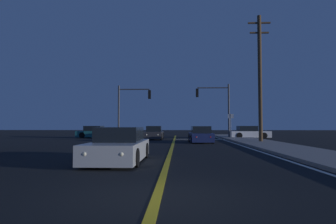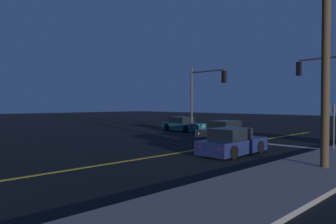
{
  "view_description": "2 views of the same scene",
  "coord_description": "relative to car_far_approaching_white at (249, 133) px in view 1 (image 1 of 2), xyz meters",
  "views": [
    {
      "loc": [
        0.44,
        -5.86,
        1.42
      ],
      "look_at": [
        -0.55,
        21.01,
        2.63
      ],
      "focal_mm": 31.46,
      "sensor_mm": 36.0,
      "label": 1
    },
    {
      "loc": [
        11.19,
        5.22,
        2.53
      ],
      "look_at": [
        -1.2,
        17.31,
        2.11
      ],
      "focal_mm": 33.17,
      "sensor_mm": 36.0,
      "label": 2
    }
  ],
  "objects": [
    {
      "name": "ground_plane",
      "position": [
        -8.05,
        -26.45,
        -0.58
      ],
      "size": [
        160.0,
        160.0,
        0.0
      ],
      "primitive_type": "plane",
      "color": "black"
    },
    {
      "name": "sidewalk_right",
      "position": [
        -1.42,
        -13.86,
        -0.51
      ],
      "size": [
        3.2,
        45.32,
        0.15
      ],
      "primitive_type": "cube",
      "color": "gray",
      "rests_on": "ground"
    },
    {
      "name": "lane_line_center",
      "position": [
        -8.05,
        -13.86,
        -0.58
      ],
      "size": [
        0.2,
        42.8,
        0.01
      ],
      "primitive_type": "cube",
      "color": "gold",
      "rests_on": "ground"
    },
    {
      "name": "lane_line_edge_right",
      "position": [
        -3.27,
        -13.86,
        -0.58
      ],
      "size": [
        0.16,
        42.8,
        0.01
      ],
      "primitive_type": "cube",
      "color": "silver",
      "rests_on": "ground"
    },
    {
      "name": "stop_bar",
      "position": [
        -5.54,
        -2.77,
        -0.58
      ],
      "size": [
        5.03,
        0.5,
        0.01
      ],
      "primitive_type": "cube",
      "color": "silver",
      "rests_on": "ground"
    },
    {
      "name": "car_far_approaching_white",
      "position": [
        0.0,
        0.0,
        0.0
      ],
      "size": [
        4.35,
        2.06,
        1.34
      ],
      "rotation": [
        0.0,
        0.0,
        -1.53
      ],
      "color": "silver",
      "rests_on": "ground"
    },
    {
      "name": "car_lead_oncoming_navy",
      "position": [
        -5.82,
        -7.93,
        -0.0
      ],
      "size": [
        1.92,
        4.21,
        1.34
      ],
      "rotation": [
        0.0,
        0.0,
        0.03
      ],
      "color": "navy",
      "rests_on": "ground"
    },
    {
      "name": "car_mid_block_charcoal",
      "position": [
        -10.11,
        -2.62,
        -0.0
      ],
      "size": [
        1.8,
        4.36,
        1.34
      ],
      "rotation": [
        0.0,
        0.0,
        3.14
      ],
      "color": "#2D2D33",
      "rests_on": "ground"
    },
    {
      "name": "car_side_waiting_silver",
      "position": [
        -9.96,
        -20.85,
        0.0
      ],
      "size": [
        1.99,
        4.7,
        1.34
      ],
      "rotation": [
        0.0,
        0.0,
        3.14
      ],
      "color": "#B2B5BA",
      "rests_on": "ground"
    },
    {
      "name": "car_parked_curb_teal",
      "position": [
        -16.93,
        0.33,
        -0.0
      ],
      "size": [
        4.22,
        2.11,
        1.34
      ],
      "rotation": [
        0.0,
        0.0,
        -1.62
      ],
      "color": "#195960",
      "rests_on": "ground"
    },
    {
      "name": "traffic_signal_near_right",
      "position": [
        -3.48,
        -0.47,
        3.31
      ],
      "size": [
        3.62,
        0.28,
        5.87
      ],
      "rotation": [
        0.0,
        0.0,
        3.14
      ],
      "color": "#38383D",
      "rests_on": "ground"
    },
    {
      "name": "traffic_signal_far_left",
      "position": [
        -12.65,
        -1.87,
        3.11
      ],
      "size": [
        3.45,
        0.28,
        5.57
      ],
      "color": "#38383D",
      "rests_on": "ground"
    },
    {
      "name": "utility_pole_right",
      "position": [
        -1.12,
        -8.71,
        4.74
      ],
      "size": [
        1.79,
        0.31,
        10.26
      ],
      "color": "#4C3823",
      "rests_on": "ground"
    },
    {
      "name": "street_sign_corner",
      "position": [
        -2.52,
        -3.27,
        1.13
      ],
      "size": [
        0.56,
        0.12,
        2.55
      ],
      "color": "slate",
      "rests_on": "ground"
    }
  ]
}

